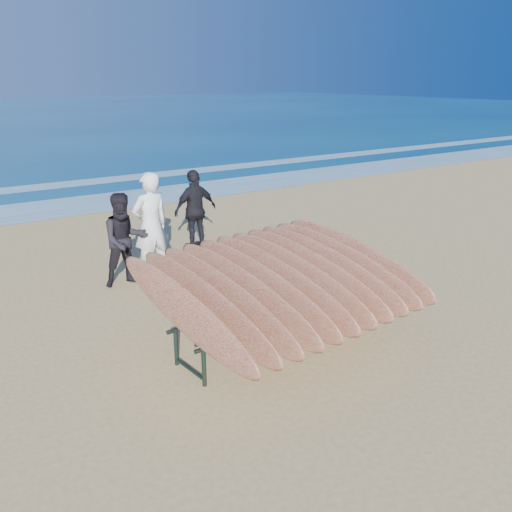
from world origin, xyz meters
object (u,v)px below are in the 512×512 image
at_px(person_dark_a, 125,240).
at_px(person_dark_b, 195,210).
at_px(surfboard_rack, 279,282).
at_px(person_white, 151,225).

relative_size(person_dark_a, person_dark_b, 0.97).
height_order(surfboard_rack, person_dark_a, person_dark_a).
height_order(person_white, person_dark_b, person_white).
height_order(person_white, person_dark_a, person_white).
bearing_deg(person_white, surfboard_rack, 89.90).
distance_m(person_white, person_dark_b, 1.83).
xyz_separation_m(person_white, person_dark_a, (-0.58, -0.17, -0.14)).
distance_m(person_dark_a, person_dark_b, 2.41).
bearing_deg(person_white, person_dark_a, 10.38).
height_order(surfboard_rack, person_white, person_white).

